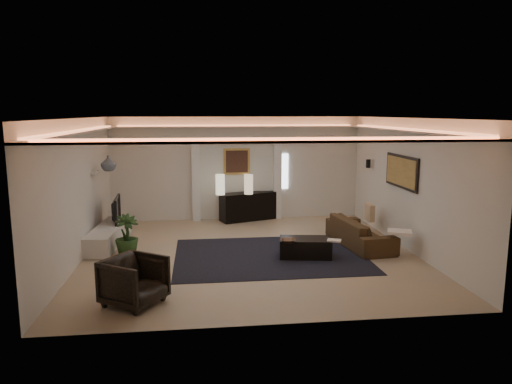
{
  "coord_description": "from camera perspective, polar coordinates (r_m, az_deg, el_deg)",
  "views": [
    {
      "loc": [
        -1.07,
        -9.87,
        3.02
      ],
      "look_at": [
        0.2,
        0.6,
        1.25
      ],
      "focal_mm": 33.43,
      "sensor_mm": 36.0,
      "label": 1
    }
  ],
  "objects": [
    {
      "name": "sofa",
      "position": [
        11.18,
        12.33,
        -4.72
      ],
      "size": [
        2.21,
        1.07,
        0.62
      ],
      "primitive_type": "imported",
      "rotation": [
        0.0,
        0.0,
        1.69
      ],
      "color": "#50351F",
      "rests_on": "ground"
    },
    {
      "name": "ceiling",
      "position": [
        9.92,
        -0.74,
        8.84
      ],
      "size": [
        7.0,
        7.0,
        0.0
      ],
      "primitive_type": "plane",
      "rotation": [
        3.14,
        0.0,
        0.0
      ],
      "color": "white",
      "rests_on": "ground"
    },
    {
      "name": "wall_sconce",
      "position": [
        12.93,
        13.28,
        3.33
      ],
      "size": [
        0.12,
        0.12,
        0.22
      ],
      "primitive_type": "cylinder",
      "color": "black",
      "rests_on": "wall_right"
    },
    {
      "name": "magazine",
      "position": [
        9.95,
        9.34,
        -5.72
      ],
      "size": [
        0.33,
        0.29,
        0.03
      ],
      "primitive_type": "cube",
      "rotation": [
        0.0,
        0.0,
        -0.39
      ],
      "color": "beige",
      "rests_on": "coffee_table"
    },
    {
      "name": "lamp_right",
      "position": [
        13.08,
        -0.9,
        1.05
      ],
      "size": [
        0.25,
        0.25,
        0.54
      ],
      "primitive_type": "cylinder",
      "rotation": [
        0.0,
        0.0,
        -0.01
      ],
      "color": "#CDB48F",
      "rests_on": "console"
    },
    {
      "name": "armchair",
      "position": [
        7.89,
        -14.36,
        -10.29
      ],
      "size": [
        1.16,
        1.16,
        0.77
      ],
      "primitive_type": "imported",
      "rotation": [
        0.0,
        0.0,
        0.97
      ],
      "color": "black",
      "rests_on": "ground"
    },
    {
      "name": "painting_canvas",
      "position": [
        13.42,
        -2.31,
        3.66
      ],
      "size": [
        0.62,
        0.02,
        0.62
      ],
      "primitive_type": "cube",
      "color": "#4C2D1E",
      "rests_on": "wall_back"
    },
    {
      "name": "wall_back",
      "position": [
        13.5,
        -2.32,
        2.84
      ],
      "size": [
        7.0,
        0.0,
        7.0
      ],
      "primitive_type": "plane",
      "rotation": [
        1.57,
        0.0,
        0.0
      ],
      "color": "silver",
      "rests_on": "ground"
    },
    {
      "name": "plant",
      "position": [
        10.52,
        -15.21,
        -5.01
      ],
      "size": [
        0.67,
        0.67,
        0.88
      ],
      "primitive_type": "imported",
      "rotation": [
        0.0,
        0.0,
        0.49
      ],
      "color": "#1E3815",
      "rests_on": "ground"
    },
    {
      "name": "pilaster_left",
      "position": [
        13.4,
        -7.19,
        1.22
      ],
      "size": [
        0.22,
        0.2,
        2.2
      ],
      "primitive_type": "cube",
      "color": "silver",
      "rests_on": "ground"
    },
    {
      "name": "pilaster_right",
      "position": [
        13.59,
        2.56,
        1.39
      ],
      "size": [
        0.22,
        0.2,
        2.2
      ],
      "primitive_type": "cube",
      "color": "silver",
      "rests_on": "ground"
    },
    {
      "name": "art_panel_gold",
      "position": [
        11.2,
        16.92,
        2.35
      ],
      "size": [
        0.02,
        1.5,
        0.62
      ],
      "primitive_type": "cube",
      "color": "tan",
      "rests_on": "wall_right"
    },
    {
      "name": "floor",
      "position": [
        10.37,
        -0.7,
        -7.4
      ],
      "size": [
        7.0,
        7.0,
        0.0
      ],
      "primitive_type": "plane",
      "color": "gray",
      "rests_on": "ground"
    },
    {
      "name": "area_rug",
      "position": [
        10.23,
        1.66,
        -7.61
      ],
      "size": [
        4.0,
        3.0,
        0.01
      ],
      "primitive_type": "cube",
      "color": "black",
      "rests_on": "ground"
    },
    {
      "name": "throw_blanket",
      "position": [
        10.43,
        16.81,
        -4.59
      ],
      "size": [
        0.6,
        0.55,
        0.05
      ],
      "primitive_type": "cube",
      "rotation": [
        0.0,
        0.0,
        -0.39
      ],
      "color": "silver",
      "rests_on": "sofa"
    },
    {
      "name": "art_panel_frame",
      "position": [
        11.21,
        17.04,
        2.35
      ],
      "size": [
        0.04,
        1.64,
        0.74
      ],
      "primitive_type": "cube",
      "color": "black",
      "rests_on": "wall_right"
    },
    {
      "name": "ginger_jar",
      "position": [
        11.6,
        -17.24,
        3.31
      ],
      "size": [
        0.43,
        0.43,
        0.36
      ],
      "primitive_type": "imported",
      "rotation": [
        0.0,
        0.0,
        -0.3
      ],
      "color": "slate",
      "rests_on": "wall_niche"
    },
    {
      "name": "wall_right",
      "position": [
        10.98,
        17.75,
        0.86
      ],
      "size": [
        0.0,
        7.0,
        7.0
      ],
      "primitive_type": "plane",
      "rotation": [
        1.57,
        0.0,
        -1.57
      ],
      "color": "silver",
      "rests_on": "ground"
    },
    {
      "name": "wall_front",
      "position": [
        6.64,
        2.54,
        -4.14
      ],
      "size": [
        7.0,
        0.0,
        7.0
      ],
      "primitive_type": "plane",
      "rotation": [
        -1.57,
        0.0,
        0.0
      ],
      "color": "silver",
      "rests_on": "ground"
    },
    {
      "name": "alcove_header",
      "position": [
        13.33,
        -2.31,
        6.21
      ],
      "size": [
        2.52,
        0.2,
        0.12
      ],
      "primitive_type": "cube",
      "color": "silver",
      "rests_on": "wall_back"
    },
    {
      "name": "figurine",
      "position": [
        12.46,
        -16.4,
        -1.87
      ],
      "size": [
        0.15,
        0.15,
        0.37
      ],
      "primitive_type": "cylinder",
      "rotation": [
        0.0,
        0.0,
        -0.09
      ],
      "color": "#371E17",
      "rests_on": "media_ledge"
    },
    {
      "name": "console",
      "position": [
        13.44,
        -0.98,
        -1.71
      ],
      "size": [
        1.64,
        0.99,
        0.78
      ],
      "primitive_type": "cube",
      "rotation": [
        0.0,
        0.0,
        0.35
      ],
      "color": "black",
      "rests_on": "ground"
    },
    {
      "name": "wall_left",
      "position": [
        10.28,
        -20.5,
        0.14
      ],
      "size": [
        0.0,
        7.0,
        7.0
      ],
      "primitive_type": "plane",
      "rotation": [
        1.57,
        0.0,
        1.57
      ],
      "color": "silver",
      "rests_on": "ground"
    },
    {
      "name": "lamp_left",
      "position": [
        13.03,
        -4.31,
        0.98
      ],
      "size": [
        0.33,
        0.33,
        0.56
      ],
      "primitive_type": "cylinder",
      "rotation": [
        0.0,
        0.0,
        -0.42
      ],
      "color": "#EEE7BE",
      "rests_on": "console"
    },
    {
      "name": "throw_pillow",
      "position": [
        12.22,
        13.45,
        -2.39
      ],
      "size": [
        0.14,
        0.42,
        0.42
      ],
      "primitive_type": "cube",
      "rotation": [
        0.0,
        0.0,
        -0.02
      ],
      "color": "tan",
      "rests_on": "sofa"
    },
    {
      "name": "media_ledge",
      "position": [
        11.47,
        -17.21,
        -5.01
      ],
      "size": [
        0.74,
        2.29,
        0.42
      ],
      "primitive_type": "cube",
      "rotation": [
        0.0,
        0.0,
        -0.08
      ],
      "color": "beige",
      "rests_on": "ground"
    },
    {
      "name": "wall_niche",
      "position": [
        11.59,
        -18.67,
        2.24
      ],
      "size": [
        0.1,
        0.55,
        0.04
      ],
      "primitive_type": "cube",
      "color": "silver",
      "rests_on": "wall_left"
    },
    {
      "name": "cove_soffit",
      "position": [
        9.93,
        -0.74,
        7.22
      ],
      "size": [
        7.0,
        7.0,
        0.04
      ],
      "primitive_type": "cube",
      "color": "silver",
      "rests_on": "ceiling"
    },
    {
      "name": "tv",
      "position": [
        11.82,
        -16.76,
        -1.95
      ],
      "size": [
        1.05,
        0.21,
        0.6
      ],
      "primitive_type": "imported",
      "rotation": [
        0.0,
        0.0,
        1.64
      ],
      "color": "black",
      "rests_on": "media_ledge"
    },
    {
      "name": "coffee_table",
      "position": [
        10.14,
        5.92,
        -6.63
      ],
      "size": [
        1.15,
        0.75,
        0.4
      ],
      "primitive_type": "cube",
      "rotation": [
        0.0,
        0.0,
        -0.17
      ],
      "color": "black",
      "rests_on": "ground"
    },
    {
      "name": "daylight_slit",
      "position": [
        13.67,
        3.34,
        2.49
      ],
      "size": [
        0.25,
        0.03,
        1.0
      ],
      "primitive_type": "cube",
      "color": "white",
      "rests_on": "wall_back"
    },
    {
      "name": "painting_frame",
      "position": [
        13.45,
        -2.32,
        3.67
      ],
      "size": [
        0.74,
        0.04,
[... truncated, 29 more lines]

